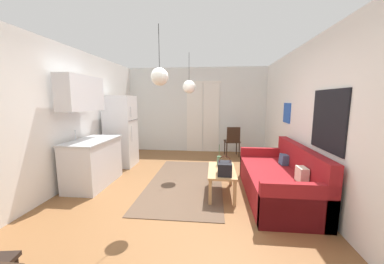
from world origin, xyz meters
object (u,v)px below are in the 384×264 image
refrigerator (121,131)px  coffee_table (222,173)px  couch (280,181)px  pendant_lamp_far (189,87)px  bamboo_vase (219,161)px  pendant_lamp_near (160,77)px  handbag (225,168)px  accent_chair (232,140)px

refrigerator → coffee_table: bearing=-31.2°
couch → pendant_lamp_far: 2.60m
bamboo_vase → pendant_lamp_near: 1.89m
pendant_lamp_near → bamboo_vase: bearing=47.5°
couch → pendant_lamp_near: (-1.88, -0.67, 1.67)m
handbag → pendant_lamp_far: 2.06m
bamboo_vase → pendant_lamp_near: bearing=-132.5°
pendant_lamp_near → couch: bearing=19.7°
coffee_table → pendant_lamp_near: (-0.89, -0.68, 1.57)m
coffee_table → pendant_lamp_far: 2.02m
couch → coffee_table: bearing=179.6°
pendant_lamp_near → accent_chair: bearing=68.8°
refrigerator → pendant_lamp_near: size_ratio=2.17×
couch → handbag: (-0.95, -0.24, 0.27)m
coffee_table → accent_chair: (0.39, 2.62, 0.11)m
coffee_table → accent_chair: accent_chair is taller
accent_chair → pendant_lamp_far: bearing=47.0°
couch → pendant_lamp_near: 2.61m
couch → coffee_table: size_ratio=2.25×
handbag → pendant_lamp_far: bearing=118.3°
coffee_table → refrigerator: bearing=148.8°
bamboo_vase → accent_chair: bearing=79.6°
accent_chair → pendant_lamp_near: (-1.28, -3.31, 1.46)m
couch → accent_chair: (-0.60, 2.63, 0.21)m
couch → handbag: size_ratio=6.67×
handbag → accent_chair: size_ratio=0.36×
refrigerator → pendant_lamp_far: bearing=-12.0°
coffee_table → pendant_lamp_near: pendant_lamp_near is taller
handbag → refrigerator: refrigerator is taller
couch → pendant_lamp_near: size_ratio=2.60×
refrigerator → pendant_lamp_far: 2.07m
bamboo_vase → accent_chair: size_ratio=0.45×
handbag → accent_chair: (0.36, 2.88, -0.06)m
coffee_table → pendant_lamp_far: pendant_lamp_far is taller
bamboo_vase → pendant_lamp_near: pendant_lamp_near is taller
bamboo_vase → handbag: (0.08, -0.49, 0.02)m
coffee_table → handbag: bearing=-82.1°
bamboo_vase → pendant_lamp_far: (-0.65, 0.86, 1.39)m
handbag → pendant_lamp_near: 1.74m
bamboo_vase → pendant_lamp_far: bearing=127.1°
handbag → pendant_lamp_near: bearing=-155.1°
bamboo_vase → pendant_lamp_far: pendant_lamp_far is taller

